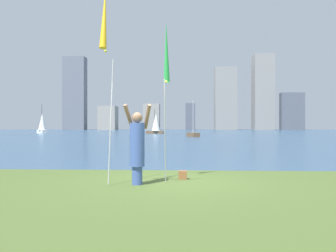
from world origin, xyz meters
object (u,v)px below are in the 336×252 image
object	(u,v)px
bag	(183,175)
sailboat_3	(42,124)
kite_flag_right	(166,55)
kite_flag_left	(105,22)
person	(137,145)
sailboat_5	(156,124)
sailboat_1	(193,134)

from	to	relation	value
bag	sailboat_3	world-z (taller)	sailboat_3
kite_flag_right	sailboat_3	size ratio (longest dim) A/B	0.76
kite_flag_left	bag	distance (m)	4.18
person	sailboat_5	world-z (taller)	sailboat_5
person	sailboat_5	xyz separation A→B (m)	(-4.00, 53.19, 0.74)
sailboat_1	kite_flag_left	bearing A→B (deg)	-94.15
kite_flag_right	bag	distance (m)	3.08
kite_flag_left	sailboat_5	distance (m)	53.88
person	sailboat_1	bearing A→B (deg)	69.20
sailboat_1	sailboat_3	world-z (taller)	sailboat_3
kite_flag_right	kite_flag_left	bearing A→B (deg)	-135.52
kite_flag_right	person	bearing A→B (deg)	-132.22
bag	sailboat_1	bearing A→B (deg)	88.43
kite_flag_right	bag	world-z (taller)	kite_flag_right
kite_flag_left	sailboat_1	bearing A→B (deg)	85.85
kite_flag_left	sailboat_1	distance (m)	36.97
kite_flag_right	bag	bearing A→B (deg)	25.47
person	sailboat_1	xyz separation A→B (m)	(2.02, 36.16, -0.63)
sailboat_3	sailboat_1	bearing A→B (deg)	-34.75
kite_flag_left	sailboat_3	distance (m)	59.89
kite_flag_right	sailboat_3	world-z (taller)	sailboat_3
person	sailboat_5	distance (m)	53.34
kite_flag_left	person	bearing A→B (deg)	40.77
kite_flag_left	kite_flag_right	bearing A→B (deg)	44.48
kite_flag_right	sailboat_1	world-z (taller)	sailboat_1
sailboat_3	kite_flag_left	bearing A→B (deg)	-66.71
bag	person	bearing A→B (deg)	-139.34
kite_flag_left	kite_flag_right	world-z (taller)	kite_flag_left
sailboat_1	kite_flag_right	bearing A→B (deg)	-92.23
kite_flag_right	bag	xyz separation A→B (m)	(0.41, 0.19, -3.04)
kite_flag_right	bag	size ratio (longest dim) A/B	18.28
person	kite_flag_right	distance (m)	2.42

